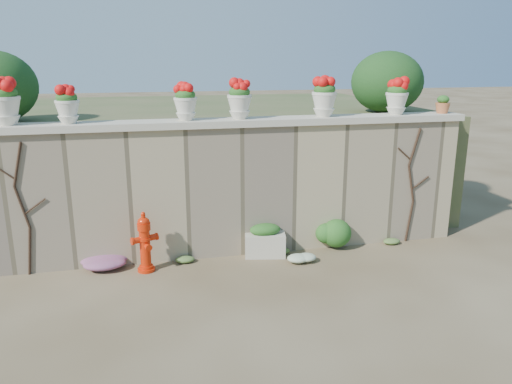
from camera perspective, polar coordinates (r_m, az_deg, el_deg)
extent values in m
plane|color=#4E3D27|center=(6.37, -2.25, -12.86)|extent=(80.00, 80.00, 0.00)
cube|color=tan|center=(7.66, -4.86, 0.05)|extent=(8.00, 0.40, 2.00)
cube|color=beige|center=(7.46, -5.05, 7.86)|extent=(8.10, 0.52, 0.10)
cube|color=#384C23|center=(10.76, -7.34, 4.39)|extent=(9.00, 6.00, 2.00)
ellipsoid|color=#143814|center=(9.62, 14.73, 12.06)|extent=(1.30, 1.30, 1.10)
cylinder|color=black|center=(7.76, -24.45, -6.17)|extent=(0.12, 0.04, 0.70)
cylinder|color=black|center=(7.56, -25.17, -1.58)|extent=(0.17, 0.04, 0.61)
cylinder|color=black|center=(7.43, -25.61, 2.87)|extent=(0.18, 0.04, 0.61)
cylinder|color=black|center=(7.53, -23.95, -1.51)|extent=(0.30, 0.02, 0.22)
cylinder|color=black|center=(7.49, -26.83, 2.03)|extent=(0.25, 0.02, 0.21)
cylinder|color=black|center=(8.70, 17.11, -3.20)|extent=(0.12, 0.04, 0.70)
cylinder|color=black|center=(8.51, 17.30, 0.95)|extent=(0.17, 0.04, 0.61)
cylinder|color=black|center=(8.40, 17.68, 4.92)|extent=(0.18, 0.04, 0.61)
cylinder|color=black|center=(8.60, 18.26, 1.00)|extent=(0.30, 0.02, 0.22)
cylinder|color=black|center=(8.33, 16.59, 4.22)|extent=(0.25, 0.02, 0.21)
cylinder|color=red|center=(7.47, -12.41, -8.62)|extent=(0.25, 0.25, 0.04)
cylinder|color=red|center=(7.35, -12.56, -6.23)|extent=(0.15, 0.15, 0.55)
cylinder|color=red|center=(7.30, -12.62, -5.25)|extent=(0.19, 0.19, 0.04)
cylinder|color=red|center=(7.24, -12.70, -3.86)|extent=(0.19, 0.19, 0.11)
ellipsoid|color=red|center=(7.21, -12.74, -3.19)|extent=(0.17, 0.17, 0.12)
cylinder|color=red|center=(7.19, -12.77, -2.65)|extent=(0.06, 0.06, 0.09)
cylinder|color=red|center=(7.26, -13.54, -5.42)|extent=(0.15, 0.13, 0.09)
cylinder|color=red|center=(7.34, -11.71, -5.08)|extent=(0.15, 0.13, 0.09)
cylinder|color=red|center=(7.25, -12.29, -6.14)|extent=(0.11, 0.11, 0.08)
cube|color=beige|center=(7.79, 1.03, -5.99)|extent=(0.68, 0.48, 0.36)
ellipsoid|color=#1E5119|center=(7.70, 1.04, -4.31)|extent=(0.52, 0.38, 0.19)
ellipsoid|color=#1E5119|center=(8.09, 8.32, -4.46)|extent=(0.63, 0.56, 0.60)
ellipsoid|color=#C026AB|center=(7.66, -15.89, -7.51)|extent=(0.87, 0.58, 0.23)
ellipsoid|color=white|center=(7.56, 5.17, -7.49)|extent=(0.48, 0.39, 0.17)
ellipsoid|color=#1E5119|center=(7.55, -26.87, 10.05)|extent=(0.34, 0.34, 0.21)
ellipsoid|color=red|center=(7.54, -26.95, 10.69)|extent=(0.30, 0.30, 0.21)
ellipsoid|color=#1E5119|center=(7.41, -20.84, 10.06)|extent=(0.29, 0.29, 0.17)
ellipsoid|color=red|center=(7.40, -20.89, 10.61)|extent=(0.25, 0.25, 0.18)
ellipsoid|color=#1E5119|center=(7.37, -8.09, 10.94)|extent=(0.29, 0.29, 0.18)
ellipsoid|color=red|center=(7.37, -8.12, 11.51)|extent=(0.26, 0.26, 0.18)
ellipsoid|color=#1E5119|center=(7.48, -1.91, 11.34)|extent=(0.31, 0.31, 0.19)
ellipsoid|color=red|center=(7.48, -1.92, 11.94)|extent=(0.27, 0.27, 0.20)
ellipsoid|color=#1E5119|center=(7.85, 7.84, 11.56)|extent=(0.33, 0.33, 0.20)
ellipsoid|color=red|center=(7.84, 7.87, 12.17)|extent=(0.29, 0.29, 0.21)
ellipsoid|color=#1E5119|center=(8.36, 15.85, 11.15)|extent=(0.31, 0.31, 0.19)
ellipsoid|color=red|center=(8.36, 15.89, 11.67)|extent=(0.27, 0.27, 0.19)
ellipsoid|color=#1E5119|center=(8.80, 20.61, 9.81)|extent=(0.19, 0.19, 0.13)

